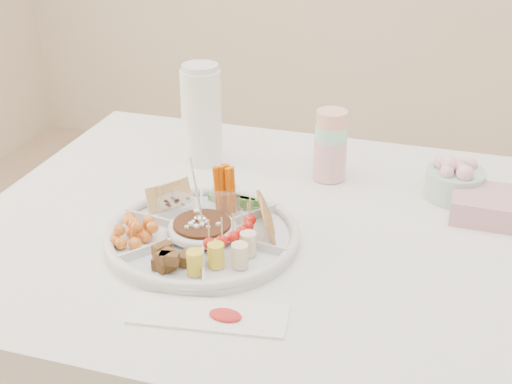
% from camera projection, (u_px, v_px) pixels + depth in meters
% --- Properties ---
extents(dining_table, '(1.52, 1.02, 0.76)m').
position_uv_depth(dining_table, '(327.00, 379.00, 1.62)').
color(dining_table, white).
rests_on(dining_table, floor).
extents(party_tray, '(0.43, 0.43, 0.04)m').
position_uv_depth(party_tray, '(202.00, 233.00, 1.41)').
color(party_tray, silver).
rests_on(party_tray, dining_table).
extents(bean_dip, '(0.13, 0.13, 0.04)m').
position_uv_depth(bean_dip, '(202.00, 229.00, 1.40)').
color(bean_dip, '#4D301D').
rests_on(bean_dip, party_tray).
extents(tortillas, '(0.12, 0.12, 0.07)m').
position_uv_depth(tortillas, '(268.00, 221.00, 1.41)').
color(tortillas, '#AF7943').
rests_on(tortillas, party_tray).
extents(carrot_cucumber, '(0.14, 0.14, 0.11)m').
position_uv_depth(carrot_cucumber, '(232.00, 187.00, 1.49)').
color(carrot_cucumber, '#DD5C00').
rests_on(carrot_cucumber, party_tray).
extents(pita_raisins, '(0.12, 0.12, 0.06)m').
position_uv_depth(pita_raisins, '(170.00, 198.00, 1.49)').
color(pita_raisins, '#EFC76C').
rests_on(pita_raisins, party_tray).
extents(cherries, '(0.12, 0.12, 0.04)m').
position_uv_depth(cherries, '(136.00, 229.00, 1.39)').
color(cherries, orange).
rests_on(cherries, party_tray).
extents(granola_chunks, '(0.10, 0.10, 0.04)m').
position_uv_depth(granola_chunks, '(167.00, 259.00, 1.30)').
color(granola_chunks, '#47331A').
rests_on(granola_chunks, party_tray).
extents(banana_tomato, '(0.12, 0.12, 0.08)m').
position_uv_depth(banana_tomato, '(238.00, 245.00, 1.30)').
color(banana_tomato, '#FFE086').
rests_on(banana_tomato, party_tray).
extents(cup_stack, '(0.08, 0.08, 0.21)m').
position_uv_depth(cup_stack, '(331.00, 137.00, 1.63)').
color(cup_stack, silver).
rests_on(cup_stack, dining_table).
extents(thermos, '(0.12, 0.12, 0.25)m').
position_uv_depth(thermos, '(202.00, 113.00, 1.71)').
color(thermos, white).
rests_on(thermos, dining_table).
extents(flower_bowl, '(0.15, 0.15, 0.10)m').
position_uv_depth(flower_bowl, '(456.00, 178.00, 1.57)').
color(flower_bowl, '#84C298').
rests_on(flower_bowl, dining_table).
extents(napkin_stack, '(0.16, 0.14, 0.05)m').
position_uv_depth(napkin_stack, '(490.00, 206.00, 1.50)').
color(napkin_stack, '#CC8F9C').
rests_on(napkin_stack, dining_table).
extents(placemat, '(0.28, 0.13, 0.01)m').
position_uv_depth(placemat, '(209.00, 315.00, 1.20)').
color(placemat, white).
rests_on(placemat, dining_table).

